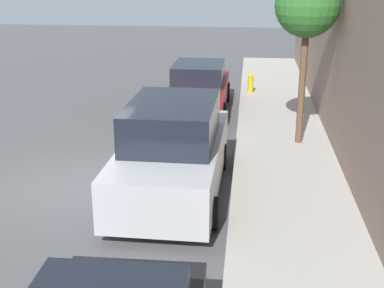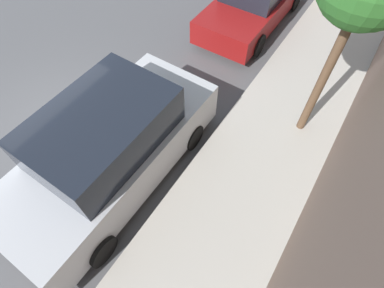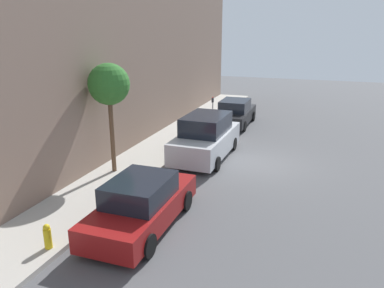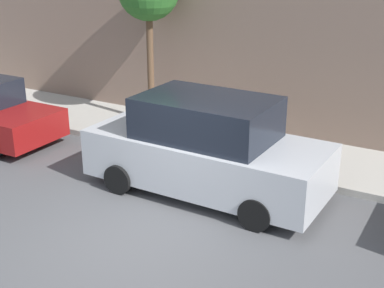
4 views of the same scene
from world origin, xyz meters
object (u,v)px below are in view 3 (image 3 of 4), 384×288
Objects in this scene: parked_sedan_nearest at (235,113)px; parked_suv_second at (206,138)px; fire_hydrant at (48,236)px; street_tree at (109,85)px; parked_sedan_third at (142,204)px; parking_meter_near at (213,106)px.

parked_sedan_nearest is 0.94× the size of parked_suv_second.
street_tree is at bearing -76.80° from fire_hydrant.
parked_sedan_nearest is at bearing -88.56° from parked_suv_second.
fire_hydrant is (1.57, 8.69, -0.44)m from parked_suv_second.
street_tree reaches higher than parked_suv_second.
parking_meter_near is at bearing -82.37° from parked_sedan_third.
street_tree is at bearing 48.61° from parked_suv_second.
street_tree is 6.21× the size of fire_hydrant.
parked_suv_second is at bearing 91.44° from parked_sedan_nearest.
parked_sedan_nearest reaches higher than fire_hydrant.
parking_meter_near is at bearing -75.94° from parked_suv_second.
parking_meter_near is 10.32m from street_tree.
street_tree reaches higher than parking_meter_near.
parked_sedan_third is at bearing 131.25° from street_tree.
parked_suv_second is 5.07m from street_tree.
fire_hydrant is at bearing 90.37° from parking_meter_near.
fire_hydrant is (-0.10, 15.38, -0.53)m from parking_meter_near.
parking_meter_near is (1.51, -0.31, 0.30)m from parked_sedan_nearest.
street_tree reaches higher than parked_sedan_nearest.
parked_suv_second is 6.62m from parked_sedan_third.
parked_sedan_third is 13.42m from parking_meter_near.
street_tree is at bearing 83.22° from parking_meter_near.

